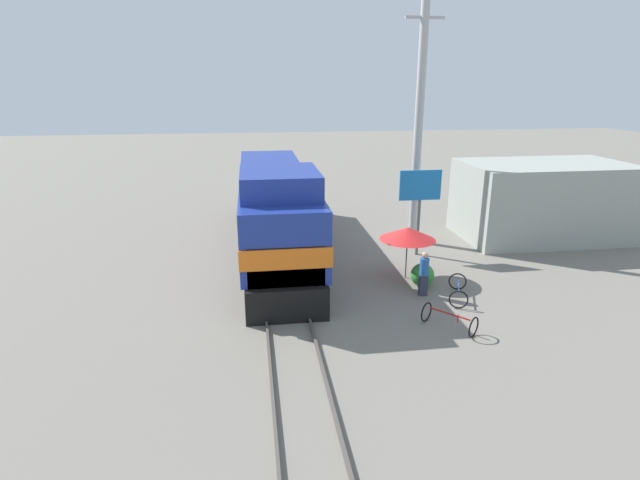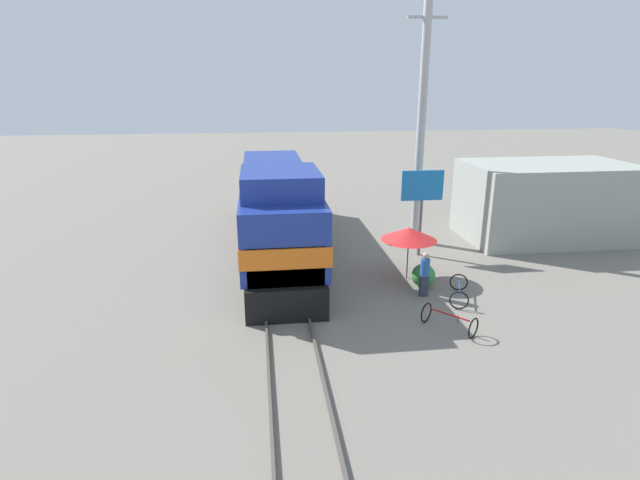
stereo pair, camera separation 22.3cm
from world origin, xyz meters
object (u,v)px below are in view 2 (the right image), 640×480
Objects in this scene: vendor_umbrella at (409,234)px; utility_pole at (421,120)px; bicycle_spare at (449,320)px; locomotive at (277,210)px; billboard_sign at (422,192)px; bicycle at (459,291)px; person_bystander at (425,273)px.

utility_pole is at bearing 69.03° from vendor_umbrella.
utility_pole is 6.79× the size of bicycle_spare.
utility_pole is (6.86, 0.67, 3.94)m from locomotive.
vendor_umbrella is 1.30× the size of bicycle_spare.
billboard_sign is 5.64m from bicycle.
vendor_umbrella is 0.57× the size of billboard_sign.
person_bystander reaches higher than bicycle.
billboard_sign is (1.37, 2.73, 1.06)m from vendor_umbrella.
billboard_sign is (-0.42, -1.93, -2.99)m from utility_pole.
locomotive is 6.63m from billboard_sign.
locomotive reaches higher than billboard_sign.
vendor_umbrella is 1.19× the size of bicycle.
bicycle_spare is at bearing -100.70° from utility_pole.
utility_pole is 6.22× the size of bicycle.
person_bystander is (-1.68, -6.46, -5.01)m from utility_pole.
utility_pole reaches higher than person_bystander.
bicycle_spare is (-1.31, -7.21, -2.60)m from billboard_sign.
utility_pole is 6.87× the size of person_bystander.
person_bystander is (-1.26, -4.53, -2.02)m from billboard_sign.
person_bystander is at bearing -105.55° from billboard_sign.
billboard_sign is at bearing -69.31° from bicycle.
billboard_sign is 2.27× the size of bicycle_spare.
vendor_umbrella is at bearing -38.78° from bicycle.
person_bystander reaches higher than bicycle_spare.
bicycle_spare is at bearing 82.66° from bicycle.
billboard_sign is 5.12m from person_bystander.
utility_pole is at bearing 77.78° from billboard_sign.
person_bystander is 2.74m from bicycle_spare.
utility_pole is 2.99× the size of billboard_sign.
billboard_sign is (6.44, -1.26, 0.95)m from locomotive.
locomotive is 7.94m from utility_pole.
billboard_sign reaches higher than vendor_umbrella.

